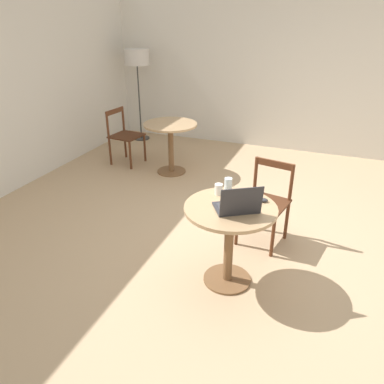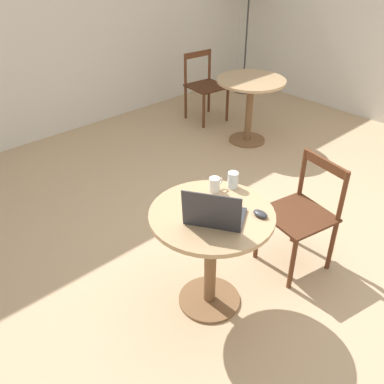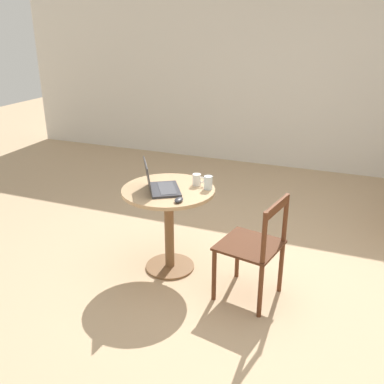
{
  "view_description": "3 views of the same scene",
  "coord_description": "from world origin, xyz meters",
  "px_view_note": "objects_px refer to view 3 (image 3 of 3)",
  "views": [
    {
      "loc": [
        -3.34,
        -0.77,
        2.22
      ],
      "look_at": [
        -0.44,
        0.37,
        0.71
      ],
      "focal_mm": 35.0,
      "sensor_mm": 36.0,
      "label": 1
    },
    {
      "loc": [
        -2.21,
        -1.56,
        2.28
      ],
      "look_at": [
        -0.48,
        0.33,
        0.64
      ],
      "focal_mm": 40.0,
      "sensor_mm": 36.0,
      "label": 2
    },
    {
      "loc": [
        0.74,
        -3.07,
        2.05
      ],
      "look_at": [
        -0.55,
        0.15,
        0.67
      ],
      "focal_mm": 40.0,
      "sensor_mm": 36.0,
      "label": 3
    }
  ],
  "objects_px": {
    "cafe_table_near": "(169,209)",
    "chair_near_right": "(254,248)",
    "mug": "(197,180)",
    "drinking_glass": "(208,183)",
    "laptop": "(159,185)",
    "mouse": "(179,200)"
  },
  "relations": [
    {
      "from": "cafe_table_near",
      "to": "mug",
      "type": "height_order",
      "value": "mug"
    },
    {
      "from": "mug",
      "to": "drinking_glass",
      "type": "xyz_separation_m",
      "value": [
        0.12,
        -0.05,
        0.01
      ]
    },
    {
      "from": "chair_near_right",
      "to": "drinking_glass",
      "type": "distance_m",
      "value": 0.66
    },
    {
      "from": "laptop",
      "to": "drinking_glass",
      "type": "relative_size",
      "value": 3.86
    },
    {
      "from": "mouse",
      "to": "laptop",
      "type": "bearing_deg",
      "value": 147.61
    },
    {
      "from": "cafe_table_near",
      "to": "chair_near_right",
      "type": "xyz_separation_m",
      "value": [
        0.79,
        -0.16,
        -0.13
      ]
    },
    {
      "from": "cafe_table_near",
      "to": "drinking_glass",
      "type": "relative_size",
      "value": 6.93
    },
    {
      "from": "chair_near_right",
      "to": "drinking_glass",
      "type": "bearing_deg",
      "value": 150.3
    },
    {
      "from": "laptop",
      "to": "mug",
      "type": "distance_m",
      "value": 0.34
    },
    {
      "from": "chair_near_right",
      "to": "drinking_glass",
      "type": "relative_size",
      "value": 7.59
    },
    {
      "from": "mouse",
      "to": "chair_near_right",
      "type": "bearing_deg",
      "value": 6.1
    },
    {
      "from": "cafe_table_near",
      "to": "drinking_glass",
      "type": "distance_m",
      "value": 0.41
    },
    {
      "from": "mug",
      "to": "drinking_glass",
      "type": "distance_m",
      "value": 0.13
    },
    {
      "from": "laptop",
      "to": "mouse",
      "type": "xyz_separation_m",
      "value": [
        0.24,
        -0.15,
        -0.04
      ]
    },
    {
      "from": "chair_near_right",
      "to": "mouse",
      "type": "xyz_separation_m",
      "value": [
        -0.6,
        -0.06,
        0.33
      ]
    },
    {
      "from": "cafe_table_near",
      "to": "mug",
      "type": "relative_size",
      "value": 7.05
    },
    {
      "from": "laptop",
      "to": "mug",
      "type": "bearing_deg",
      "value": 44.34
    },
    {
      "from": "drinking_glass",
      "to": "mouse",
      "type": "bearing_deg",
      "value": -109.44
    },
    {
      "from": "cafe_table_near",
      "to": "drinking_glass",
      "type": "height_order",
      "value": "drinking_glass"
    },
    {
      "from": "cafe_table_near",
      "to": "chair_near_right",
      "type": "distance_m",
      "value": 0.82
    },
    {
      "from": "cafe_table_near",
      "to": "chair_near_right",
      "type": "height_order",
      "value": "chair_near_right"
    },
    {
      "from": "laptop",
      "to": "chair_near_right",
      "type": "bearing_deg",
      "value": -6.05
    }
  ]
}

